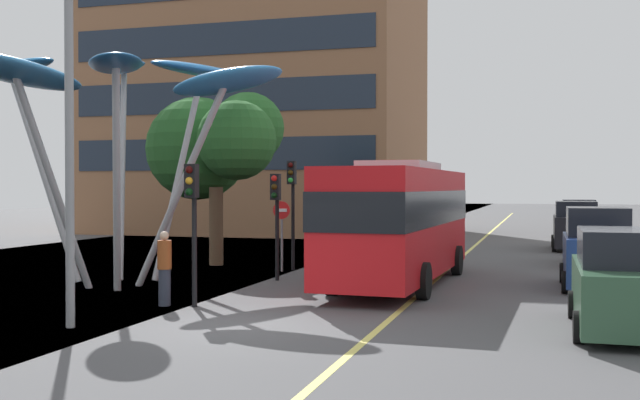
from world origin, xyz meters
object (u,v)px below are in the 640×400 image
Objects in this scene: red_bus at (400,218)px; traffic_light_kerb_far at (276,203)px; car_parked_mid at (597,251)px; pedestrian at (164,268)px; car_far_side at (579,221)px; car_side_street at (576,227)px; car_parked_far at (594,239)px; no_entry_sign at (282,225)px; street_lamp at (81,95)px; car_parked_near at (623,284)px; leaf_sculpture at (113,85)px; traffic_light_island_mid at (292,191)px; traffic_light_kerb_near at (192,203)px.

red_bus is 3.84m from traffic_light_kerb_far.
car_parked_mid is 2.13× the size of pedestrian.
car_far_side is (9.72, 21.78, -1.35)m from traffic_light_kerb_far.
pedestrian is at bearing -117.09° from car_side_street.
car_parked_far is 11.62m from no_entry_sign.
car_far_side is at bearing 65.95° from traffic_light_kerb_far.
car_far_side is at bearing 70.27° from street_lamp.
car_parked_far is at bearing 56.30° from street_lamp.
red_bus is 2.22× the size of car_parked_near.
leaf_sculpture is (-8.23, -2.13, 3.92)m from red_bus.
red_bus is 15.49m from car_side_street.
traffic_light_kerb_far is 0.85× the size of car_parked_mid.
car_parked_near is 0.61× the size of street_lamp.
traffic_light_island_mid is 15.27m from car_side_street.
traffic_light_island_mid is 0.88× the size of car_side_street.
car_far_side is at bearing 59.26° from leaf_sculpture.
red_bus reaches higher than car_far_side.
no_entry_sign is (0.49, 10.94, -3.14)m from street_lamp.
leaf_sculpture reaches higher than red_bus.
car_far_side is (0.05, 14.08, 0.09)m from car_parked_far.
traffic_light_island_mid is at bearing 167.45° from car_parked_mid.
traffic_light_kerb_near reaches higher than traffic_light_kerb_far.
leaf_sculpture is 2.96× the size of car_parked_mid.
traffic_light_island_mid is 11.33m from car_parked_far.
traffic_light_island_mid is at bearing 92.06° from traffic_light_kerb_near.
car_far_side is (14.14, 23.77, -4.85)m from leaf_sculpture.
car_side_street is at bearing 64.78° from traffic_light_kerb_near.
car_parked_near is 1.03× the size of car_parked_far.
leaf_sculpture reaches higher than car_far_side.
car_side_street is at bearing -93.46° from car_far_side.
car_far_side is at bearing 68.58° from pedestrian.
traffic_light_kerb_far is 3.02m from traffic_light_island_mid.
leaf_sculpture reaches higher than traffic_light_island_mid.
traffic_light_island_mid is 2.09× the size of pedestrian.
car_parked_near is at bearing -89.47° from car_parked_mid.
leaf_sculpture reaches higher than traffic_light_kerb_near.
car_parked_far is at bearing 38.56° from traffic_light_kerb_far.
car_far_side reaches higher than car_parked_far.
no_entry_sign is (-4.47, 2.28, -0.37)m from red_bus.
red_bus reaches higher than no_entry_sign.
traffic_light_island_mid is (-4.28, 2.83, 0.75)m from red_bus.
car_parked_near is 20.46m from car_side_street.
traffic_light_kerb_near is at bearing 177.63° from car_parked_near.
no_entry_sign is at bearing -152.91° from car_parked_far.
no_entry_sign reaches higher than car_parked_mid.
car_side_street reaches higher than car_parked_far.
car_parked_mid is 0.52× the size of street_lamp.
leaf_sculpture is 3.48× the size of traffic_light_kerb_far.
car_parked_near is at bearing -91.23° from car_parked_far.
car_far_side is at bearing 74.73° from red_bus.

